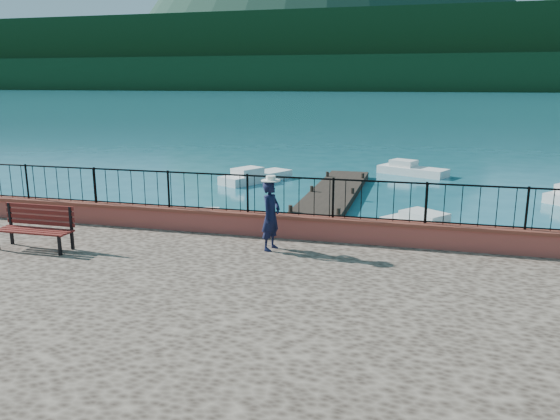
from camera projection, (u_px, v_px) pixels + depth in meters
The scene contains 13 objects.
ground at pixel (314, 356), 10.30m from camera, with size 2000.00×2000.00×0.00m, color #19596B.
parapet at pixel (344, 229), 13.44m from camera, with size 28.00×0.46×0.58m, color #A4423B.
railing at pixel (345, 199), 13.27m from camera, with size 27.00×0.05×0.95m, color black.
dock at pixel (324, 206), 22.06m from camera, with size 2.00×16.00×0.30m, color #2D231C.
far_forest at pixel (424, 74), 290.59m from camera, with size 900.00×60.00×18.00m, color black.
foothills at pixel (426, 54), 344.07m from camera, with size 900.00×120.00×44.00m, color black.
park_bench at pixel (36, 237), 12.77m from camera, with size 1.84×0.60×1.02m.
person at pixel (271, 216), 12.62m from camera, with size 0.60×0.39×1.64m, color black.
hat at pixel (271, 178), 12.42m from camera, with size 0.44×0.44×0.12m, color silver.
boat_0 at pixel (215, 221), 18.63m from camera, with size 3.74×1.30×0.80m, color white.
boat_1 at pixel (439, 226), 17.92m from camera, with size 4.03×1.30×0.80m, color silver.
boat_3 at pixel (256, 174), 28.17m from camera, with size 4.16×1.30×0.80m, color white.
boat_4 at pixel (413, 168), 30.13m from camera, with size 3.78×1.30×0.80m, color silver.
Camera 1 is at (1.76, -9.25, 5.05)m, focal length 35.00 mm.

